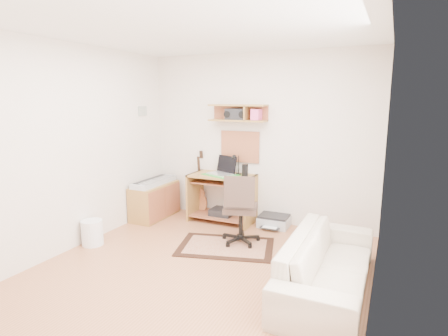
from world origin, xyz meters
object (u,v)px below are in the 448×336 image
at_px(printer, 274,221).
at_px(sofa, 328,255).
at_px(desk, 222,198).
at_px(task_chair, 241,208).
at_px(cabinet, 155,201).

distance_m(printer, sofa, 1.92).
bearing_deg(desk, sofa, -38.50).
bearing_deg(sofa, printer, 33.52).
relative_size(task_chair, sofa, 0.50).
distance_m(desk, sofa, 2.39).
relative_size(desk, printer, 2.21).
bearing_deg(cabinet, task_chair, -14.53).
xyz_separation_m(desk, printer, (0.82, 0.09, -0.29)).
bearing_deg(cabinet, sofa, -22.36).
height_order(cabinet, sofa, sofa).
height_order(desk, task_chair, task_chair).
distance_m(desk, cabinet, 1.13).
relative_size(task_chair, printer, 2.14).
height_order(cabinet, printer, cabinet).
bearing_deg(sofa, desk, 51.50).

